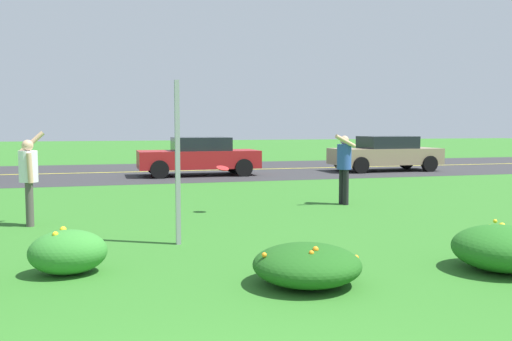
{
  "coord_description": "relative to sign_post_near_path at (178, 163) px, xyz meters",
  "views": [
    {
      "loc": [
        -0.6,
        -2.22,
        1.87
      ],
      "look_at": [
        2.26,
        7.99,
        1.0
      ],
      "focal_mm": 38.32,
      "sensor_mm": 36.0,
      "label": 1
    }
  ],
  "objects": [
    {
      "name": "person_catcher_blue_shirt",
      "position": [
        4.39,
        3.35,
        -0.3
      ],
      "size": [
        0.55,
        0.54,
        1.68
      ],
      "color": "#2D4C9E",
      "rests_on": "ground"
    },
    {
      "name": "daylily_clump_mid_right",
      "position": [
        1.16,
        -2.64,
        -1.05
      ],
      "size": [
        1.29,
        1.29,
        0.5
      ],
      "color": "#1E5619",
      "rests_on": "ground"
    },
    {
      "name": "ground_plane",
      "position": [
        -0.52,
        3.91,
        -1.29
      ],
      "size": [
        120.0,
        120.0,
        0.0
      ],
      "primitive_type": "plane",
      "color": "#2D6B23"
    },
    {
      "name": "daylily_clump_front_right",
      "position": [
        3.83,
        -2.72,
        -1.0
      ],
      "size": [
        1.27,
        1.27,
        0.6
      ],
      "color": "#23661E",
      "rests_on": "ground"
    },
    {
      "name": "highway_center_stripe",
      "position": [
        -0.52,
        14.16,
        -1.28
      ],
      "size": [
        120.0,
        0.16,
        0.0
      ],
      "primitive_type": "cube",
      "color": "yellow",
      "rests_on": "ground"
    },
    {
      "name": "sign_post_near_path",
      "position": [
        0.0,
        0.0,
        0.0
      ],
      "size": [
        0.07,
        0.1,
        2.58
      ],
      "color": "#93969B",
      "rests_on": "ground"
    },
    {
      "name": "daylily_clump_front_center",
      "position": [
        -1.58,
        -1.38,
        -1.01
      ],
      "size": [
        0.97,
        0.78,
        0.57
      ],
      "color": "#337F2D",
      "rests_on": "ground"
    },
    {
      "name": "frisbee_red",
      "position": [
        1.34,
        2.88,
        -0.33
      ],
      "size": [
        0.28,
        0.26,
        0.13
      ],
      "color": "red"
    },
    {
      "name": "car_red_center_left",
      "position": [
        2.37,
        11.92,
        -0.55
      ],
      "size": [
        4.5,
        2.0,
        1.45
      ],
      "color": "maroon",
      "rests_on": "ground"
    },
    {
      "name": "car_tan_leftmost",
      "position": [
        10.24,
        11.92,
        -0.55
      ],
      "size": [
        4.5,
        2.0,
        1.45
      ],
      "color": "#937F60",
      "rests_on": "ground"
    },
    {
      "name": "highway_strip",
      "position": [
        -0.52,
        14.16,
        -1.29
      ],
      "size": [
        120.0,
        9.94,
        0.01
      ],
      "primitive_type": "cube",
      "color": "#2D2D30",
      "rests_on": "ground"
    },
    {
      "name": "person_thrower_white_shirt",
      "position": [
        -2.47,
        2.36,
        -0.32
      ],
      "size": [
        0.47,
        0.53,
        1.78
      ],
      "color": "silver",
      "rests_on": "ground"
    }
  ]
}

